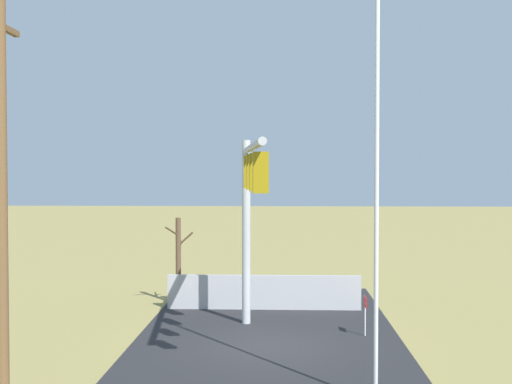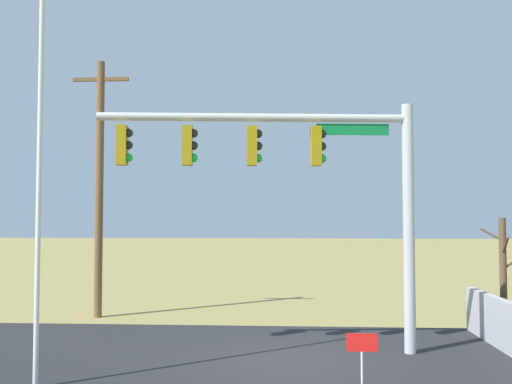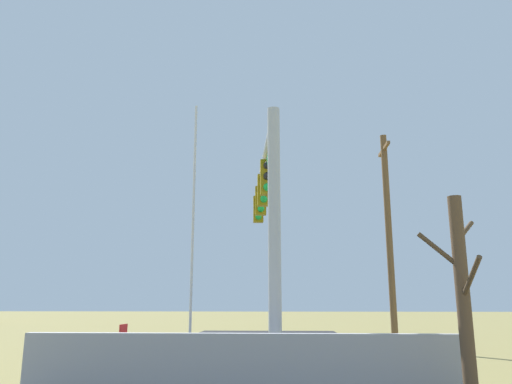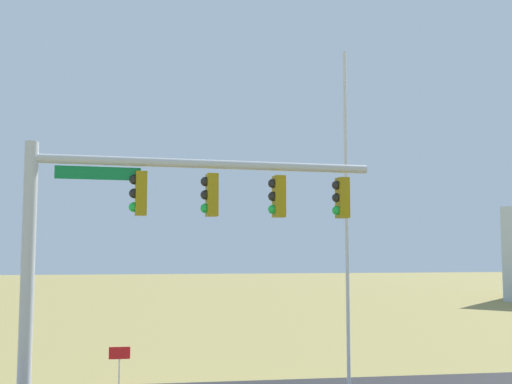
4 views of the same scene
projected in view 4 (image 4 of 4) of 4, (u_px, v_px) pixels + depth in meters
signal_mast at (156, 220)px, 13.34m from camera, size 7.70×1.03×6.09m
flagpole at (347, 217)px, 17.07m from camera, size 0.10×0.10×9.47m
open_sign at (119, 359)px, 16.30m from camera, size 0.56×0.04×1.22m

